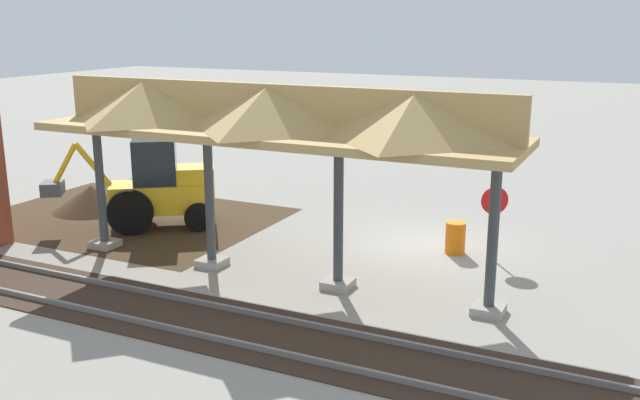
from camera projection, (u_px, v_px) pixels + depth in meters
name	position (u px, v px, depth m)	size (l,w,h in m)	color
ground_plane	(422.00, 246.00, 20.71)	(120.00, 120.00, 0.00)	gray
dirt_work_zone	(127.00, 218.00, 23.59)	(9.50, 7.00, 0.01)	#42301E
platform_canopy	(270.00, 115.00, 17.24)	(12.28, 3.20, 4.90)	#9E998E
rail_tracks	(313.00, 344.00, 14.39)	(60.00, 2.58, 0.15)	slate
stop_sign	(494.00, 208.00, 19.24)	(0.66, 0.43, 2.03)	gray
backhoe	(158.00, 188.00, 22.29)	(4.91, 3.90, 2.82)	yellow
dirt_mound	(93.00, 210.00, 24.57)	(5.36, 5.36, 1.73)	#42301E
traffic_barrel	(455.00, 238.00, 19.97)	(0.56, 0.56, 0.90)	orange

